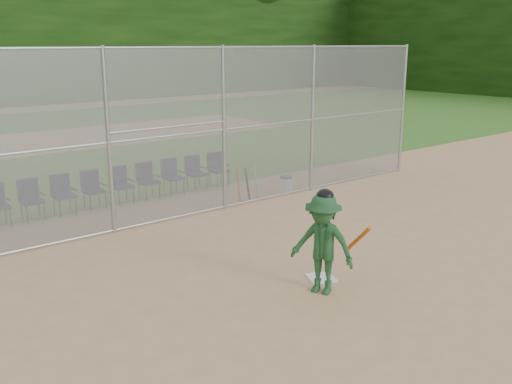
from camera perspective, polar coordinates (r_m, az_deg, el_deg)
ground at (r=10.25m, az=8.90°, el=-8.74°), size 100.00×100.00×0.00m
grass_strip at (r=25.58m, az=-22.39°, el=4.49°), size 100.00×100.00×0.00m
dirt_patch_far at (r=25.58m, az=-22.39°, el=4.50°), size 24.00×24.00×0.00m
backstop_fence at (r=13.42m, az=-6.74°, el=6.12°), size 16.09×0.09×4.00m
home_plate at (r=10.28m, az=6.54°, el=-8.51°), size 0.61×0.61×0.02m
batter_at_plate at (r=9.44m, az=6.67°, el=-5.14°), size 1.01×1.36×1.78m
water_cooler at (r=15.98m, az=3.00°, el=0.84°), size 0.35×0.35×0.44m
spare_bats at (r=15.14m, az=-0.87°, el=0.84°), size 0.66×0.28×0.85m
chair_2 at (r=14.30m, az=-21.49°, el=-0.79°), size 0.54×0.52×0.96m
chair_3 at (r=14.53m, az=-18.64°, el=-0.30°), size 0.54×0.52×0.96m
chair_4 at (r=14.80m, az=-15.88°, el=0.18°), size 0.54×0.52×0.96m
chair_5 at (r=15.10m, az=-13.23°, el=0.63°), size 0.54×0.52×0.96m
chair_6 at (r=15.43m, az=-10.68°, el=1.07°), size 0.54×0.52×0.96m
chair_7 at (r=15.79m, az=-8.25°, el=1.49°), size 0.54×0.52×0.96m
chair_8 at (r=16.18m, az=-5.93°, el=1.88°), size 0.54×0.52×0.96m
chair_9 at (r=16.60m, az=-3.72°, el=2.25°), size 0.54×0.52×0.96m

